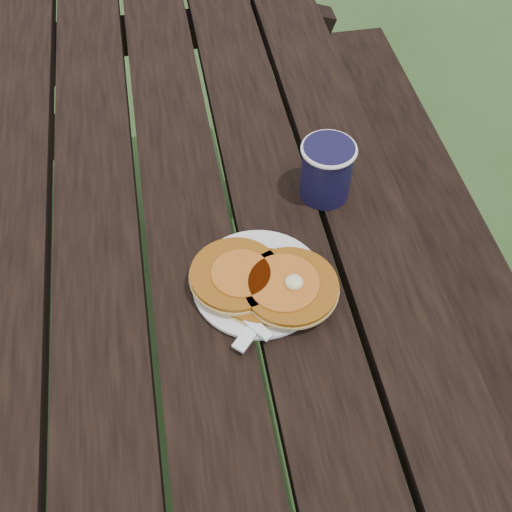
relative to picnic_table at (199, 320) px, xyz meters
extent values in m
plane|color=#2B471E|center=(0.00, 0.00, -0.37)|extent=(60.00, 60.00, 0.00)
cube|color=black|center=(0.00, 0.00, 0.36)|extent=(0.75, 1.80, 0.04)
cube|color=black|center=(0.55, 0.00, 0.06)|extent=(0.25, 1.80, 0.04)
cylinder|color=white|center=(0.09, -0.20, 0.39)|extent=(0.22, 0.22, 0.01)
cylinder|color=#A25B12|center=(0.10, -0.21, 0.40)|extent=(0.14, 0.14, 0.01)
cylinder|color=#A25B12|center=(0.06, -0.19, 0.41)|extent=(0.14, 0.14, 0.01)
cylinder|color=#A25B12|center=(0.14, -0.23, 0.41)|extent=(0.14, 0.14, 0.01)
cylinder|color=#A85418|center=(0.13, -0.23, 0.42)|extent=(0.11, 0.11, 0.00)
ellipsoid|color=#F4E59E|center=(0.14, -0.23, 0.42)|extent=(0.03, 0.03, 0.02)
cube|color=white|center=(0.10, -0.25, 0.39)|extent=(0.14, 0.14, 0.00)
cylinder|color=black|center=(0.24, -0.03, 0.44)|extent=(0.09, 0.09, 0.11)
torus|color=white|center=(0.24, -0.03, 0.48)|extent=(0.09, 0.09, 0.01)
cylinder|color=black|center=(0.24, -0.03, 0.48)|extent=(0.08, 0.08, 0.01)
camera|label=1|loc=(-0.01, -0.77, 1.19)|focal=45.00mm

